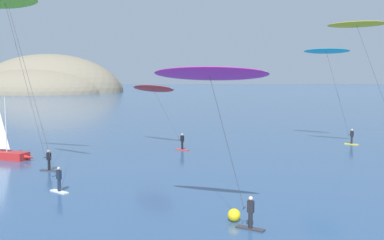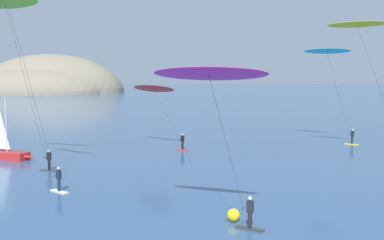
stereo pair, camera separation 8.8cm
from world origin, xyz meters
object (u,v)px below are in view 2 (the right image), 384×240
object	(u,v)px
kitesurfer_yellow	(361,34)
kitesurfer_lime	(8,12)
kitesurfer_red	(155,92)
marker_buoy	(234,215)
kitesurfer_cyan	(328,57)
kitesurfer_magenta	(211,83)
kitesurfer_black	(8,3)
sailboat_near	(7,152)

from	to	relation	value
kitesurfer_yellow	kitesurfer_lime	bearing A→B (deg)	-169.65
kitesurfer_red	marker_buoy	size ratio (longest dim) A/B	9.51
kitesurfer_red	kitesurfer_cyan	bearing A→B (deg)	7.23
kitesurfer_magenta	kitesurfer_lime	size ratio (longest dim) A/B	0.59
kitesurfer_magenta	marker_buoy	xyz separation A→B (m)	(1.25, 0.48, -7.07)
kitesurfer_magenta	kitesurfer_cyan	world-z (taller)	kitesurfer_cyan
kitesurfer_yellow	kitesurfer_cyan	world-z (taller)	kitesurfer_yellow
kitesurfer_yellow	kitesurfer_black	size ratio (longest dim) A/B	0.89
kitesurfer_red	kitesurfer_cyan	size ratio (longest dim) A/B	0.63
kitesurfer_black	kitesurfer_lime	xyz separation A→B (m)	(-1.78, 5.16, 0.03)
kitesurfer_red	sailboat_near	bearing A→B (deg)	-151.95
kitesurfer_lime	kitesurfer_cyan	bearing A→B (deg)	23.96
kitesurfer_lime	kitesurfer_yellow	bearing A→B (deg)	10.35
marker_buoy	kitesurfer_black	bearing A→B (deg)	146.23
kitesurfer_black	kitesurfer_cyan	world-z (taller)	kitesurfer_black
kitesurfer_black	sailboat_near	bearing A→B (deg)	111.81
kitesurfer_red	marker_buoy	xyz separation A→B (m)	(5.26, -26.24, -5.49)
sailboat_near	kitesurfer_lime	world-z (taller)	kitesurfer_lime
kitesurfer_yellow	kitesurfer_cyan	bearing A→B (deg)	93.62
sailboat_near	kitesurfer_lime	bearing A→B (deg)	-64.82
kitesurfer_red	marker_buoy	distance (m)	27.32
kitesurfer_magenta	kitesurfer_black	xyz separation A→B (m)	(-13.59, 10.41, 5.33)
kitesurfer_red	kitesurfer_lime	distance (m)	17.37
sailboat_near	kitesurfer_cyan	xyz separation A→B (m)	(32.56, 9.52, 8.99)
sailboat_near	kitesurfer_yellow	xyz separation A→B (m)	(33.06, 1.60, 10.91)
marker_buoy	kitesurfer_red	bearing A→B (deg)	101.34
kitesurfer_yellow	kitesurfer_cyan	size ratio (longest dim) A/B	1.20
kitesurfer_black	marker_buoy	bearing A→B (deg)	-33.77
kitesurfer_yellow	marker_buoy	size ratio (longest dim) A/B	18.27
sailboat_near	kitesurfer_cyan	world-z (taller)	kitesurfer_cyan
kitesurfer_black	kitesurfer_cyan	size ratio (longest dim) A/B	1.35
kitesurfer_yellow	kitesurfer_cyan	distance (m)	8.17
kitesurfer_magenta	kitesurfer_yellow	bearing A→B (deg)	53.42
kitesurfer_lime	kitesurfer_cyan	world-z (taller)	kitesurfer_lime
sailboat_near	kitesurfer_lime	distance (m)	12.96
kitesurfer_red	kitesurfer_yellow	size ratio (longest dim) A/B	0.52
sailboat_near	kitesurfer_cyan	distance (m)	35.09
kitesurfer_cyan	kitesurfer_magenta	bearing A→B (deg)	-117.62
kitesurfer_black	kitesurfer_lime	size ratio (longest dim) A/B	1.02
sailboat_near	marker_buoy	size ratio (longest dim) A/B	8.25
kitesurfer_red	kitesurfer_yellow	bearing A→B (deg)	-15.47
kitesurfer_magenta	kitesurfer_yellow	distance (m)	26.78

